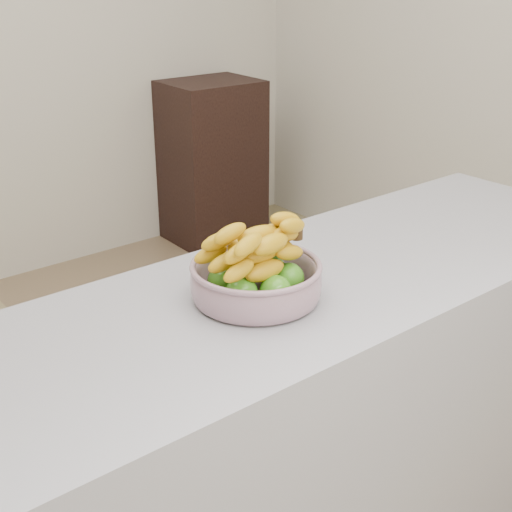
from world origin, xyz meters
The scene contains 4 objects.
ground centered at (0.00, 0.00, 0.00)m, with size 4.00×4.00×0.00m, color #928459.
counter centered at (0.00, -0.41, 0.45)m, with size 2.00×0.60×0.90m, color #9A99A1.
cabinet centered at (1.33, 1.78, 0.46)m, with size 0.52×0.41×0.93m, color black.
fruit_bowl centered at (-0.13, -0.42, 0.96)m, with size 0.28×0.28×0.17m.
Camera 1 is at (-1.01, -1.49, 1.60)m, focal length 50.00 mm.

